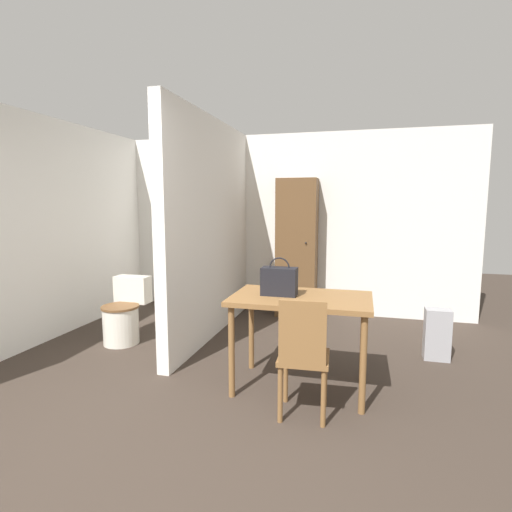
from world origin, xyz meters
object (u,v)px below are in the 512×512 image
at_px(wooden_chair, 303,354).
at_px(wooden_cabinet, 297,248).
at_px(dining_table, 301,308).
at_px(handbag, 279,281).
at_px(space_heater, 437,334).
at_px(toilet, 124,315).

xyz_separation_m(wooden_chair, wooden_cabinet, (-0.48, 2.66, 0.46)).
distance_m(dining_table, wooden_cabinet, 2.24).
distance_m(wooden_chair, handbag, 0.69).
relative_size(wooden_chair, wooden_cabinet, 0.48).
bearing_deg(wooden_chair, handbag, 116.95).
distance_m(handbag, space_heater, 1.83).
bearing_deg(wooden_chair, space_heater, 48.65).
bearing_deg(dining_table, space_heater, 38.62).
height_order(dining_table, wooden_chair, wooden_chair).
bearing_deg(wooden_cabinet, wooden_chair, -79.73).
bearing_deg(dining_table, wooden_chair, -79.05).
relative_size(wooden_chair, toilet, 1.26).
xyz_separation_m(handbag, space_heater, (1.40, 0.98, -0.65)).
bearing_deg(toilet, wooden_cabinet, 42.83).
relative_size(dining_table, handbag, 3.57).
bearing_deg(dining_table, handbag, -178.91).
relative_size(wooden_chair, space_heater, 1.75).
bearing_deg(handbag, dining_table, 1.09).
distance_m(toilet, handbag, 2.09).
height_order(handbag, wooden_cabinet, wooden_cabinet).
distance_m(wooden_cabinet, space_heater, 2.13).
relative_size(handbag, wooden_cabinet, 0.17).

